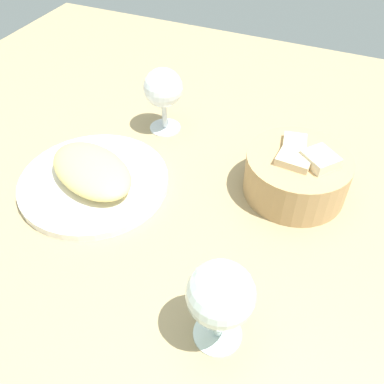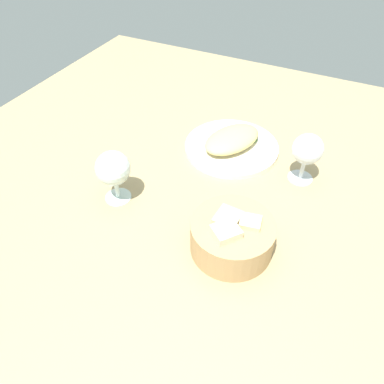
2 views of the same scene
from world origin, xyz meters
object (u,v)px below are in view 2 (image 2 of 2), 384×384
at_px(bread_basket, 232,236).
at_px(wine_glass_far, 307,151).
at_px(plate, 231,147).
at_px(wine_glass_near, 113,170).

height_order(bread_basket, wine_glass_far, wine_glass_far).
relative_size(bread_basket, wine_glass_far, 1.32).
bearing_deg(bread_basket, wine_glass_far, 164.73).
height_order(plate, wine_glass_near, wine_glass_near).
bearing_deg(wine_glass_far, plate, -100.39).
distance_m(wine_glass_near, wine_glass_far, 0.44).
bearing_deg(wine_glass_far, bread_basket, -15.27).
distance_m(plate, wine_glass_near, 0.34).
height_order(bread_basket, wine_glass_near, wine_glass_near).
bearing_deg(plate, wine_glass_near, -30.36).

